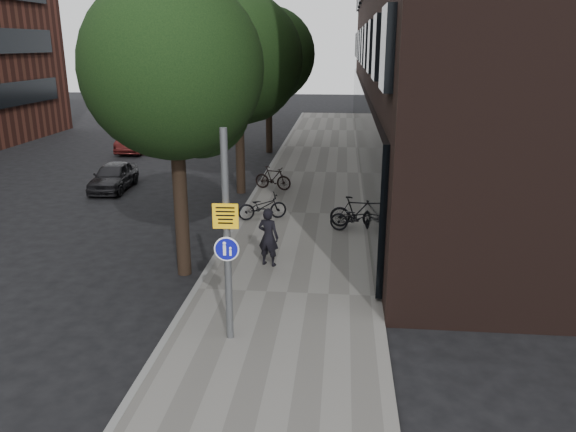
# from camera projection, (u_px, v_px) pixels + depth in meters

# --- Properties ---
(ground) EXTENTS (120.00, 120.00, 0.00)m
(ground) POSITION_uv_depth(u_px,v_px,m) (256.00, 373.00, 10.41)
(ground) COLOR black
(ground) RESTS_ON ground
(sidewalk) EXTENTS (4.50, 60.00, 0.12)m
(sidewalk) POSITION_uv_depth(u_px,v_px,m) (306.00, 214.00, 19.88)
(sidewalk) COLOR slate
(sidewalk) RESTS_ON ground
(curb_edge) EXTENTS (0.15, 60.00, 0.13)m
(curb_edge) POSITION_uv_depth(u_px,v_px,m) (243.00, 212.00, 20.08)
(curb_edge) COLOR slate
(curb_edge) RESTS_ON ground
(street_tree_near) EXTENTS (4.40, 4.40, 7.50)m
(street_tree_near) POSITION_uv_depth(u_px,v_px,m) (178.00, 76.00, 13.55)
(street_tree_near) COLOR black
(street_tree_near) RESTS_ON ground
(street_tree_mid) EXTENTS (5.00, 5.00, 7.80)m
(street_tree_mid) POSITION_uv_depth(u_px,v_px,m) (240.00, 64.00, 21.64)
(street_tree_mid) COLOR black
(street_tree_mid) RESTS_ON ground
(street_tree_far) EXTENTS (5.00, 5.00, 7.80)m
(street_tree_far) POSITION_uv_depth(u_px,v_px,m) (270.00, 58.00, 30.20)
(street_tree_far) COLOR black
(street_tree_far) RESTS_ON ground
(signpost) EXTENTS (0.49, 0.14, 4.27)m
(signpost) POSITION_uv_depth(u_px,v_px,m) (227.00, 237.00, 10.82)
(signpost) COLOR #595B5E
(signpost) RESTS_ON sidewalk
(pedestrian) EXTENTS (0.67, 0.55, 1.60)m
(pedestrian) POSITION_uv_depth(u_px,v_px,m) (268.00, 237.00, 14.96)
(pedestrian) COLOR black
(pedestrian) RESTS_ON sidewalk
(parked_bike_facade_near) EXTENTS (1.77, 0.83, 0.89)m
(parked_bike_facade_near) POSITION_uv_depth(u_px,v_px,m) (357.00, 218.00, 17.74)
(parked_bike_facade_near) COLOR black
(parked_bike_facade_near) RESTS_ON sidewalk
(parked_bike_facade_far) EXTENTS (1.77, 0.67, 1.04)m
(parked_bike_facade_far) POSITION_uv_depth(u_px,v_px,m) (357.00, 212.00, 18.11)
(parked_bike_facade_far) COLOR black
(parked_bike_facade_far) RESTS_ON sidewalk
(parked_bike_curb_near) EXTENTS (1.78, 1.13, 0.88)m
(parked_bike_curb_near) POSITION_uv_depth(u_px,v_px,m) (262.00, 207.00, 19.03)
(parked_bike_curb_near) COLOR black
(parked_bike_curb_near) RESTS_ON sidewalk
(parked_bike_curb_far) EXTENTS (1.64, 0.89, 0.95)m
(parked_bike_curb_far) POSITION_uv_depth(u_px,v_px,m) (273.00, 178.00, 22.92)
(parked_bike_curb_far) COLOR black
(parked_bike_curb_far) RESTS_ON sidewalk
(parked_car_near) EXTENTS (1.54, 3.44, 1.15)m
(parked_car_near) POSITION_uv_depth(u_px,v_px,m) (113.00, 176.00, 23.31)
(parked_car_near) COLOR black
(parked_car_near) RESTS_ON ground
(parked_car_mid) EXTENTS (1.55, 4.05, 1.32)m
(parked_car_mid) POSITION_uv_depth(u_px,v_px,m) (137.00, 140.00, 31.62)
(parked_car_mid) COLOR #4F1716
(parked_car_mid) RESTS_ON ground
(parked_car_far) EXTENTS (1.94, 4.06, 1.14)m
(parked_car_far) POSITION_uv_depth(u_px,v_px,m) (198.00, 126.00, 37.39)
(parked_car_far) COLOR #19212E
(parked_car_far) RESTS_ON ground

